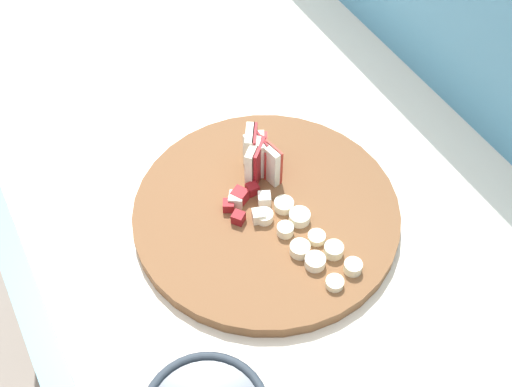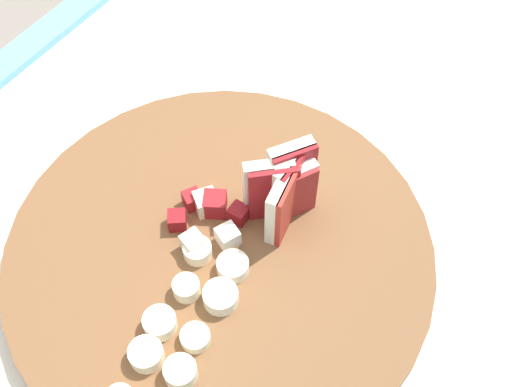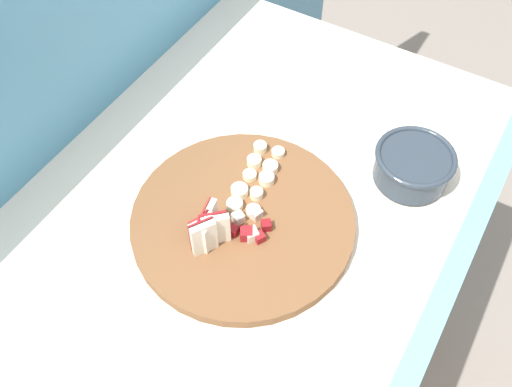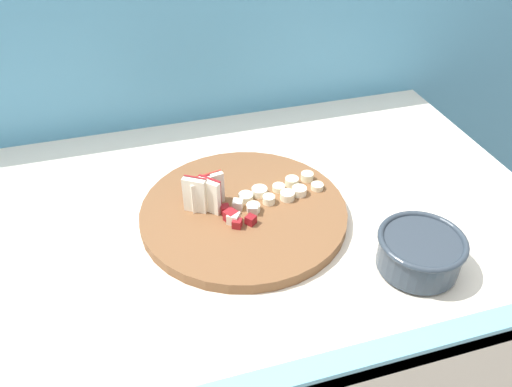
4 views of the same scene
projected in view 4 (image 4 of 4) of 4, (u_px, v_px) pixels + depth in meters
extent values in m
cube|color=silver|center=(216.00, 364.00, 1.20)|extent=(1.27, 0.73, 0.88)
cube|color=#4C8EB2|center=(180.00, 196.00, 1.37)|extent=(2.40, 0.04, 1.31)
cylinder|color=brown|center=(244.00, 213.00, 0.94)|extent=(0.37, 0.37, 0.02)
cube|color=maroon|center=(210.00, 193.00, 0.91)|extent=(0.03, 0.03, 0.06)
cube|color=#EFE5CC|center=(208.00, 195.00, 0.91)|extent=(0.04, 0.04, 0.06)
cube|color=maroon|center=(196.00, 193.00, 0.91)|extent=(0.04, 0.03, 0.07)
cube|color=#EFE5CC|center=(195.00, 195.00, 0.91)|extent=(0.04, 0.03, 0.07)
cube|color=#A32323|center=(203.00, 191.00, 0.92)|extent=(0.04, 0.02, 0.06)
cube|color=white|center=(202.00, 193.00, 0.92)|extent=(0.04, 0.03, 0.06)
cube|color=maroon|center=(202.00, 191.00, 0.92)|extent=(0.04, 0.00, 0.06)
cube|color=beige|center=(203.00, 193.00, 0.91)|extent=(0.04, 0.01, 0.06)
cube|color=#B22D23|center=(210.00, 188.00, 0.93)|extent=(0.05, 0.01, 0.06)
cube|color=#EFE5CC|center=(211.00, 190.00, 0.92)|extent=(0.05, 0.02, 0.06)
cube|color=#B22D23|center=(198.00, 194.00, 0.91)|extent=(0.04, 0.01, 0.06)
cube|color=#EFE5CC|center=(199.00, 197.00, 0.91)|extent=(0.04, 0.01, 0.06)
cube|color=white|center=(238.00, 205.00, 0.92)|extent=(0.02, 0.02, 0.02)
cube|color=#EFE5CC|center=(233.00, 218.00, 0.89)|extent=(0.03, 0.03, 0.02)
cube|color=maroon|center=(231.00, 216.00, 0.90)|extent=(0.03, 0.03, 0.02)
cube|color=maroon|center=(225.00, 209.00, 0.92)|extent=(0.02, 0.02, 0.02)
cube|color=maroon|center=(237.00, 223.00, 0.88)|extent=(0.02, 0.02, 0.02)
cube|color=#EFE5CC|center=(253.00, 209.00, 0.91)|extent=(0.02, 0.02, 0.02)
cube|color=maroon|center=(251.00, 220.00, 0.89)|extent=(0.02, 0.02, 0.02)
cylinder|color=white|center=(253.00, 208.00, 0.92)|extent=(0.02, 0.02, 0.01)
cylinder|color=#F4EAC6|center=(269.00, 199.00, 0.94)|extent=(0.02, 0.02, 0.01)
cylinder|color=#F4EAC6|center=(287.00, 196.00, 0.95)|extent=(0.03, 0.03, 0.01)
cylinder|color=white|center=(299.00, 190.00, 0.96)|extent=(0.03, 0.03, 0.01)
cylinder|color=beige|center=(317.00, 186.00, 0.97)|extent=(0.02, 0.02, 0.01)
cylinder|color=#F4EAC6|center=(246.00, 197.00, 0.95)|extent=(0.03, 0.03, 0.01)
cylinder|color=white|center=(259.00, 191.00, 0.96)|extent=(0.03, 0.03, 0.01)
cylinder|color=beige|center=(279.00, 188.00, 0.97)|extent=(0.02, 0.02, 0.01)
cylinder|color=beige|center=(292.00, 182.00, 0.98)|extent=(0.03, 0.03, 0.02)
cylinder|color=beige|center=(307.00, 177.00, 1.00)|extent=(0.02, 0.02, 0.01)
cylinder|color=#2D3842|center=(416.00, 267.00, 0.84)|extent=(0.07, 0.07, 0.01)
cylinder|color=#2D3842|center=(419.00, 253.00, 0.82)|extent=(0.13, 0.13, 0.06)
torus|color=#2D3842|center=(423.00, 240.00, 0.80)|extent=(0.14, 0.14, 0.01)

